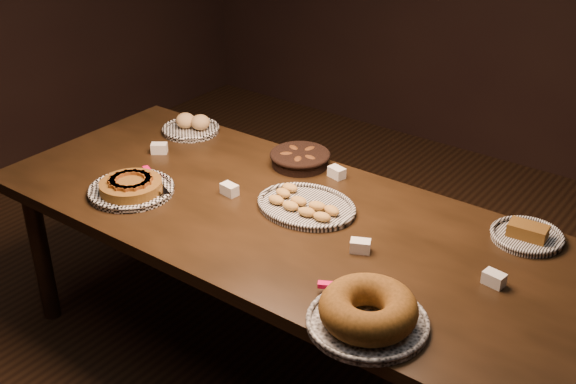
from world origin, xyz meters
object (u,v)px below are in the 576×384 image
Objects in this scene: madeleine_platter at (305,205)px; bundt_cake_plate at (368,312)px; buffet_table at (282,230)px; apple_tart_plate at (131,188)px.

bundt_cake_plate reaches higher than madeleine_platter.
madeleine_platter is 0.97× the size of bundt_cake_plate.
buffet_table is 0.73m from bundt_cake_plate.
buffet_table is 5.84× the size of bundt_cake_plate.
madeleine_platter is 0.72m from bundt_cake_plate.
madeleine_platter is at bearing 58.67° from buffet_table.
apple_tart_plate is 0.71m from madeleine_platter.
madeleine_platter is at bearing 121.85° from bundt_cake_plate.
apple_tart_plate reaches higher than madeleine_platter.
buffet_table is at bearing -119.76° from madeleine_platter.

